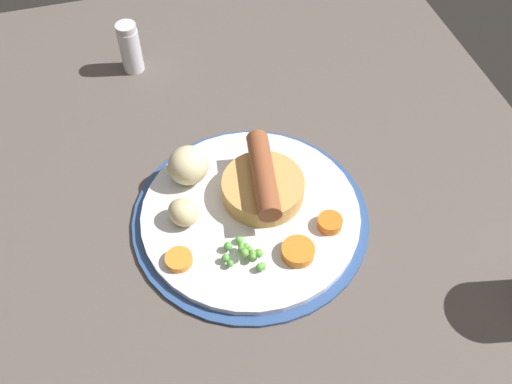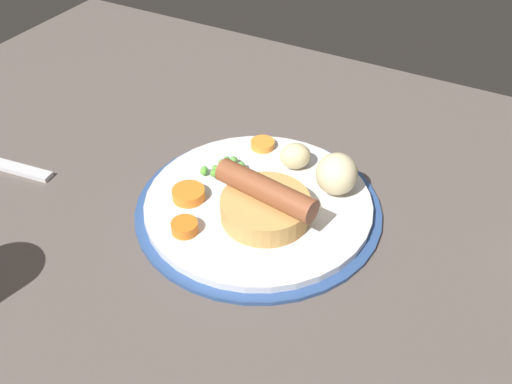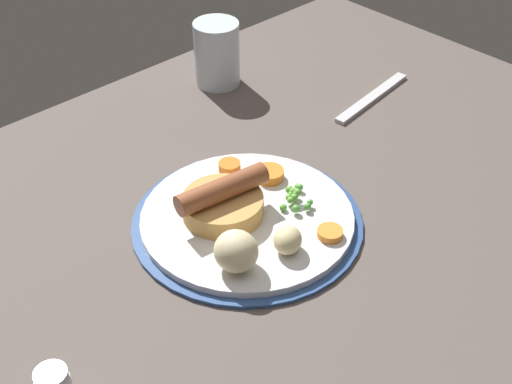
{
  "view_description": "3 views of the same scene",
  "coord_description": "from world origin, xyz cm",
  "px_view_note": "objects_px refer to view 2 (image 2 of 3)",
  "views": [
    {
      "loc": [
        -33.33,
        10.02,
        58.28
      ],
      "look_at": [
        5.59,
        -1.0,
        6.31
      ],
      "focal_mm": 40.0,
      "sensor_mm": 36.0,
      "label": 1
    },
    {
      "loc": [
        27.44,
        -42.82,
        46.2
      ],
      "look_at": [
        4.83,
        -1.32,
        6.73
      ],
      "focal_mm": 40.0,
      "sensor_mm": 36.0,
      "label": 2
    },
    {
      "loc": [
        48.33,
        48.34,
        59.19
      ],
      "look_at": [
        3.0,
        0.04,
        7.16
      ],
      "focal_mm": 50.0,
      "sensor_mm": 36.0,
      "label": 3
    }
  ],
  "objects_px": {
    "potato_chunk_0": "(337,174)",
    "potato_chunk_1": "(295,156)",
    "pea_pile": "(224,168)",
    "carrot_slice_2": "(259,143)",
    "dinner_plate": "(260,204)",
    "carrot_slice_3": "(184,227)",
    "carrot_slice_1": "(189,194)",
    "sausage_pudding": "(266,203)"
  },
  "relations": [
    {
      "from": "potato_chunk_0",
      "to": "potato_chunk_1",
      "type": "height_order",
      "value": "potato_chunk_0"
    },
    {
      "from": "pea_pile",
      "to": "potato_chunk_0",
      "type": "xyz_separation_m",
      "value": [
        0.13,
        0.04,
        0.01
      ]
    },
    {
      "from": "carrot_slice_2",
      "to": "potato_chunk_0",
      "type": "bearing_deg",
      "value": -16.81
    },
    {
      "from": "dinner_plate",
      "to": "carrot_slice_3",
      "type": "height_order",
      "value": "carrot_slice_3"
    },
    {
      "from": "carrot_slice_1",
      "to": "sausage_pudding",
      "type": "bearing_deg",
      "value": 8.56
    },
    {
      "from": "potato_chunk_0",
      "to": "carrot_slice_2",
      "type": "height_order",
      "value": "potato_chunk_0"
    },
    {
      "from": "pea_pile",
      "to": "carrot_slice_1",
      "type": "bearing_deg",
      "value": -101.93
    },
    {
      "from": "sausage_pudding",
      "to": "carrot_slice_2",
      "type": "height_order",
      "value": "sausage_pudding"
    },
    {
      "from": "potato_chunk_0",
      "to": "carrot_slice_1",
      "type": "xyz_separation_m",
      "value": [
        -0.14,
        -0.09,
        -0.02
      ]
    },
    {
      "from": "dinner_plate",
      "to": "carrot_slice_3",
      "type": "relative_size",
      "value": 9.8
    },
    {
      "from": "dinner_plate",
      "to": "sausage_pudding",
      "type": "distance_m",
      "value": 0.04
    },
    {
      "from": "pea_pile",
      "to": "carrot_slice_1",
      "type": "xyz_separation_m",
      "value": [
        -0.01,
        -0.06,
        -0.0
      ]
    },
    {
      "from": "dinner_plate",
      "to": "carrot_slice_3",
      "type": "distance_m",
      "value": 0.1
    },
    {
      "from": "pea_pile",
      "to": "potato_chunk_0",
      "type": "relative_size",
      "value": 1.01
    },
    {
      "from": "pea_pile",
      "to": "carrot_slice_3",
      "type": "height_order",
      "value": "pea_pile"
    },
    {
      "from": "potato_chunk_0",
      "to": "carrot_slice_3",
      "type": "relative_size",
      "value": 1.74
    },
    {
      "from": "sausage_pudding",
      "to": "carrot_slice_1",
      "type": "relative_size",
      "value": 3.24
    },
    {
      "from": "carrot_slice_3",
      "to": "dinner_plate",
      "type": "bearing_deg",
      "value": 62.07
    },
    {
      "from": "carrot_slice_2",
      "to": "pea_pile",
      "type": "bearing_deg",
      "value": -97.78
    },
    {
      "from": "dinner_plate",
      "to": "pea_pile",
      "type": "xyz_separation_m",
      "value": [
        -0.06,
        0.02,
        0.02
      ]
    },
    {
      "from": "potato_chunk_1",
      "to": "carrot_slice_1",
      "type": "bearing_deg",
      "value": -125.6
    },
    {
      "from": "dinner_plate",
      "to": "carrot_slice_1",
      "type": "relative_size",
      "value": 7.56
    },
    {
      "from": "potato_chunk_0",
      "to": "dinner_plate",
      "type": "bearing_deg",
      "value": -141.85
    },
    {
      "from": "carrot_slice_2",
      "to": "carrot_slice_1",
      "type": "bearing_deg",
      "value": -99.65
    },
    {
      "from": "pea_pile",
      "to": "carrot_slice_2",
      "type": "distance_m",
      "value": 0.07
    },
    {
      "from": "sausage_pudding",
      "to": "potato_chunk_0",
      "type": "distance_m",
      "value": 0.09
    },
    {
      "from": "potato_chunk_0",
      "to": "potato_chunk_1",
      "type": "xyz_separation_m",
      "value": [
        -0.06,
        0.02,
        -0.01
      ]
    },
    {
      "from": "sausage_pudding",
      "to": "potato_chunk_1",
      "type": "relative_size",
      "value": 3.23
    },
    {
      "from": "carrot_slice_2",
      "to": "carrot_slice_3",
      "type": "xyz_separation_m",
      "value": [
        0.0,
        -0.17,
        0.0
      ]
    },
    {
      "from": "potato_chunk_1",
      "to": "carrot_slice_2",
      "type": "xyz_separation_m",
      "value": [
        -0.06,
        0.02,
        -0.01
      ]
    },
    {
      "from": "dinner_plate",
      "to": "pea_pile",
      "type": "distance_m",
      "value": 0.06
    },
    {
      "from": "dinner_plate",
      "to": "sausage_pudding",
      "type": "xyz_separation_m",
      "value": [
        0.02,
        -0.02,
        0.03
      ]
    },
    {
      "from": "dinner_plate",
      "to": "potato_chunk_1",
      "type": "xyz_separation_m",
      "value": [
        0.01,
        0.07,
        0.02
      ]
    },
    {
      "from": "carrot_slice_1",
      "to": "carrot_slice_3",
      "type": "height_order",
      "value": "same"
    },
    {
      "from": "carrot_slice_1",
      "to": "carrot_slice_3",
      "type": "xyz_separation_m",
      "value": [
        0.03,
        -0.05,
        0.0
      ]
    },
    {
      "from": "sausage_pudding",
      "to": "potato_chunk_1",
      "type": "xyz_separation_m",
      "value": [
        -0.01,
        0.1,
        -0.0
      ]
    },
    {
      "from": "sausage_pudding",
      "to": "dinner_plate",
      "type": "bearing_deg",
      "value": 138.37
    },
    {
      "from": "dinner_plate",
      "to": "potato_chunk_0",
      "type": "height_order",
      "value": "potato_chunk_0"
    },
    {
      "from": "sausage_pudding",
      "to": "pea_pile",
      "type": "xyz_separation_m",
      "value": [
        -0.08,
        0.04,
        -0.01
      ]
    },
    {
      "from": "carrot_slice_3",
      "to": "sausage_pudding",
      "type": "bearing_deg",
      "value": 43.0
    },
    {
      "from": "sausage_pudding",
      "to": "pea_pile",
      "type": "distance_m",
      "value": 0.09
    },
    {
      "from": "potato_chunk_1",
      "to": "carrot_slice_3",
      "type": "xyz_separation_m",
      "value": [
        -0.05,
        -0.16,
        -0.01
      ]
    }
  ]
}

